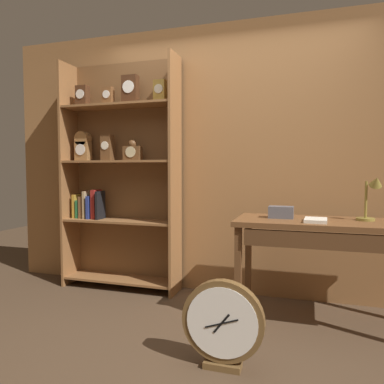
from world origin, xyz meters
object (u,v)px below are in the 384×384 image
object	(u,v)px
round_clock_large	(223,324)
desk_lamp	(371,197)
open_repair_manual	(316,220)
workbench	(323,234)
bookshelf	(118,173)
toolbox_small	(281,212)

from	to	relation	value
round_clock_large	desk_lamp	bearing A→B (deg)	44.50
round_clock_large	open_repair_manual	bearing A→B (deg)	54.53
workbench	desk_lamp	xyz separation A→B (m)	(0.34, 0.08, 0.29)
open_repair_manual	round_clock_large	distance (m)	1.07
desk_lamp	round_clock_large	world-z (taller)	desk_lamp
bookshelf	toolbox_small	world-z (taller)	bookshelf
workbench	toolbox_small	bearing A→B (deg)	169.59
bookshelf	desk_lamp	size ratio (longest dim) A/B	6.44
bookshelf	open_repair_manual	size ratio (longest dim) A/B	10.43
toolbox_small	workbench	bearing A→B (deg)	-10.41
toolbox_small	bookshelf	bearing A→B (deg)	168.37
workbench	open_repair_manual	world-z (taller)	open_repair_manual
open_repair_manual	desk_lamp	bearing A→B (deg)	25.23
toolbox_small	open_repair_manual	xyz separation A→B (m)	(0.26, -0.14, -0.03)
bookshelf	desk_lamp	bearing A→B (deg)	-7.76
bookshelf	workbench	size ratio (longest dim) A/B	1.73
desk_lamp	toolbox_small	size ratio (longest dim) A/B	1.84
toolbox_small	open_repair_manual	distance (m)	0.30
workbench	desk_lamp	size ratio (longest dim) A/B	3.73
bookshelf	open_repair_manual	world-z (taller)	bookshelf
toolbox_small	open_repair_manual	world-z (taller)	toolbox_small
workbench	desk_lamp	bearing A→B (deg)	13.88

